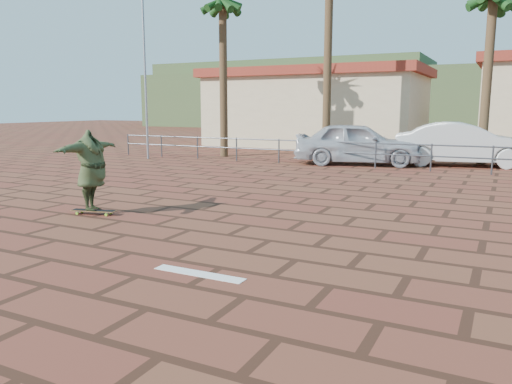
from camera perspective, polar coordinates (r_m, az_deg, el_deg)
ground at (r=8.43m, az=-6.04°, el=-6.21°), size 120.00×120.00×0.00m
paint_stripe at (r=7.10m, az=-6.53°, el=-9.26°), size 1.40×0.22×0.01m
guardrail at (r=19.38m, az=13.53°, el=4.64°), size 24.06×0.06×1.00m
flagpole at (r=22.94m, az=-12.39°, el=15.34°), size 1.30×0.10×8.00m
palm_far_left at (r=23.97m, az=-3.84°, el=20.58°), size 2.40×2.40×8.25m
palm_center at (r=22.68m, az=25.48°, el=19.11°), size 2.40×2.40×7.75m
building_west at (r=30.62m, az=6.96°, el=9.60°), size 12.60×7.60×4.50m
hill_front at (r=56.97m, az=22.64°, el=9.68°), size 70.00×18.00×6.00m
hill_back at (r=68.15m, az=4.01°, el=11.12°), size 35.00×14.00×8.00m
longboard at (r=11.36m, az=-18.05°, el=-2.06°), size 1.02×0.47×0.10m
skateboarder at (r=11.22m, az=-18.29°, el=2.37°), size 1.01×2.21×1.73m
car_silver at (r=20.57m, az=11.53°, el=5.47°), size 5.35×3.20×1.71m
car_white at (r=21.29m, az=22.59°, el=5.07°), size 5.42×2.69×1.71m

